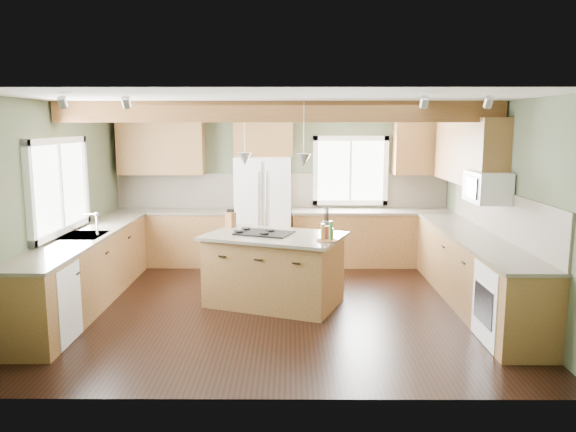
{
  "coord_description": "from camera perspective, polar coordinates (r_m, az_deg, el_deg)",
  "views": [
    {
      "loc": [
        0.15,
        -6.96,
        2.31
      ],
      "look_at": [
        0.11,
        0.3,
        1.13
      ],
      "focal_mm": 35.0,
      "sensor_mm": 36.0,
      "label": 1
    }
  ],
  "objects": [
    {
      "name": "ceiling_beam",
      "position": [
        7.06,
        -0.93,
        10.54
      ],
      "size": [
        5.55,
        0.26,
        0.26
      ],
      "primitive_type": "cube",
      "color": "brown",
      "rests_on": "ceiling"
    },
    {
      "name": "dishwasher",
      "position": [
        6.57,
        -23.67,
        -8.2
      ],
      "size": [
        0.6,
        0.6,
        0.84
      ],
      "primitive_type": "cube",
      "color": "white",
      "rests_on": "floor"
    },
    {
      "name": "island_top",
      "position": [
        7.2,
        -1.44,
        -2.05
      ],
      "size": [
        1.99,
        1.63,
        0.04
      ],
      "primitive_type": "cube",
      "rotation": [
        0.0,
        0.0,
        -0.36
      ],
      "color": "brown",
      "rests_on": "island"
    },
    {
      "name": "base_cab_left",
      "position": [
        7.72,
        -19.86,
        -5.33
      ],
      "size": [
        0.6,
        3.7,
        0.88
      ],
      "primitive_type": "cube",
      "color": "brown",
      "rests_on": "floor"
    },
    {
      "name": "sink",
      "position": [
        7.62,
        -20.05,
        -1.94
      ],
      "size": [
        0.5,
        0.65,
        0.03
      ],
      "primitive_type": "cube",
      "color": "#262628",
      "rests_on": "counter_left"
    },
    {
      "name": "bottle_tray",
      "position": [
        6.79,
        3.99,
        -1.58
      ],
      "size": [
        0.31,
        0.31,
        0.23
      ],
      "primitive_type": null,
      "rotation": [
        0.0,
        0.0,
        -0.23
      ],
      "color": "brown",
      "rests_on": "island_top"
    },
    {
      "name": "base_cab_right",
      "position": [
        7.63,
        18.32,
        -5.43
      ],
      "size": [
        0.6,
        3.7,
        0.88
      ],
      "primitive_type": "cube",
      "color": "brown",
      "rests_on": "floor"
    },
    {
      "name": "cooktop",
      "position": [
        7.25,
        -2.42,
        -1.74
      ],
      "size": [
        0.82,
        0.68,
        0.02
      ],
      "primitive_type": "cube",
      "rotation": [
        0.0,
        0.0,
        -0.36
      ],
      "color": "black",
      "rests_on": "island_top"
    },
    {
      "name": "upper_cab_over_fridge",
      "position": [
        9.3,
        -2.5,
        8.24
      ],
      "size": [
        0.96,
        0.35,
        0.7
      ],
      "primitive_type": "cube",
      "color": "brown",
      "rests_on": "wall_back"
    },
    {
      "name": "backsplash_back",
      "position": [
        9.51,
        -0.61,
        2.6
      ],
      "size": [
        5.58,
        0.03,
        0.58
      ],
      "primitive_type": "cube",
      "color": "brown",
      "rests_on": "wall_back"
    },
    {
      "name": "base_cab_back_left",
      "position": [
        9.55,
        -11.44,
        -2.24
      ],
      "size": [
        2.02,
        0.6,
        0.88
      ],
      "primitive_type": "cube",
      "color": "brown",
      "rests_on": "floor"
    },
    {
      "name": "refrigerator",
      "position": [
        9.2,
        -2.51,
        0.42
      ],
      "size": [
        0.9,
        0.74,
        1.8
      ],
      "primitive_type": "cube",
      "color": "white",
      "rests_on": "floor"
    },
    {
      "name": "counter_right",
      "position": [
        7.53,
        18.5,
        -2.04
      ],
      "size": [
        0.64,
        3.74,
        0.04
      ],
      "primitive_type": "cube",
      "color": "brown",
      "rests_on": "base_cab_right"
    },
    {
      "name": "faucet",
      "position": [
        7.54,
        -18.83,
        -0.88
      ],
      "size": [
        0.02,
        0.02,
        0.28
      ],
      "primitive_type": "cylinder",
      "color": "#B2B2B7",
      "rests_on": "sink"
    },
    {
      "name": "wall_right",
      "position": [
        7.52,
        20.95,
        0.91
      ],
      "size": [
        0.0,
        5.0,
        5.0
      ],
      "primitive_type": "plane",
      "rotation": [
        1.57,
        0.0,
        -1.57
      ],
      "color": "#454F38",
      "rests_on": "ground"
    },
    {
      "name": "upper_cab_back_left",
      "position": [
        9.54,
        -12.76,
        6.85
      ],
      "size": [
        1.4,
        0.35,
        0.9
      ],
      "primitive_type": "cube",
      "color": "brown",
      "rests_on": "wall_back"
    },
    {
      "name": "microwave",
      "position": [
        7.37,
        19.59,
        2.78
      ],
      "size": [
        0.4,
        0.7,
        0.38
      ],
      "primitive_type": "cube",
      "color": "white",
      "rests_on": "wall_right"
    },
    {
      "name": "wall_left",
      "position": [
        7.63,
        -22.46,
        0.93
      ],
      "size": [
        0.0,
        5.0,
        5.0
      ],
      "primitive_type": "plane",
      "rotation": [
        1.57,
        0.0,
        1.57
      ],
      "color": "#454F38",
      "rests_on": "ground"
    },
    {
      "name": "ceiling",
      "position": [
        6.97,
        -0.95,
        11.63
      ],
      "size": [
        5.6,
        5.6,
        0.0
      ],
      "primitive_type": "plane",
      "rotation": [
        3.14,
        0.0,
        0.0
      ],
      "color": "silver",
      "rests_on": "wall_back"
    },
    {
      "name": "base_cab_back_right",
      "position": [
        9.45,
        8.46,
        -2.28
      ],
      "size": [
        2.62,
        0.6,
        0.88
      ],
      "primitive_type": "cube",
      "color": "brown",
      "rests_on": "floor"
    },
    {
      "name": "utensil_crock",
      "position": [
        7.31,
        3.93,
        -1.13
      ],
      "size": [
        0.14,
        0.14,
        0.15
      ],
      "primitive_type": "cylinder",
      "rotation": [
        0.0,
        0.0,
        -0.22
      ],
      "color": "#3C3330",
      "rests_on": "island_top"
    },
    {
      "name": "upper_cab_right",
      "position": [
        8.25,
        17.87,
        6.3
      ],
      "size": [
        0.35,
        2.2,
        0.9
      ],
      "primitive_type": "cube",
      "color": "brown",
      "rests_on": "wall_right"
    },
    {
      "name": "island",
      "position": [
        7.31,
        -1.43,
        -5.59
      ],
      "size": [
        1.85,
        1.49,
        0.88
      ],
      "primitive_type": "cube",
      "rotation": [
        0.0,
        0.0,
        -0.36
      ],
      "color": "brown",
      "rests_on": "floor"
    },
    {
      "name": "window_back",
      "position": [
        9.52,
        6.35,
        4.61
      ],
      "size": [
        1.1,
        0.04,
        1.0
      ],
      "primitive_type": "cube",
      "color": "white",
      "rests_on": "wall_back"
    },
    {
      "name": "pendant_left",
      "position": [
        7.24,
        -4.43,
        5.81
      ],
      "size": [
        0.18,
        0.18,
        0.16
      ],
      "primitive_type": "cone",
      "rotation": [
        3.14,
        0.0,
        0.0
      ],
      "color": "#B2B2B7",
      "rests_on": "ceiling"
    },
    {
      "name": "counter_back_right",
      "position": [
        9.37,
        8.52,
        0.48
      ],
      "size": [
        2.66,
        0.64,
        0.04
      ],
      "primitive_type": "cube",
      "color": "brown",
      "rests_on": "base_cab_back_right"
    },
    {
      "name": "oven",
      "position": [
        6.45,
        21.8,
        -8.38
      ],
      "size": [
        0.6,
        0.72,
        0.84
      ],
      "primitive_type": "cube",
      "color": "white",
      "rests_on": "floor"
    },
    {
      "name": "counter_back_left",
      "position": [
        9.47,
        -11.53,
        0.49
      ],
      "size": [
        2.06,
        0.64,
        0.04
      ],
      "primitive_type": "cube",
      "color": "brown",
      "rests_on": "base_cab_back_left"
    },
    {
      "name": "pendant_right",
      "position": [
        6.93,
        1.6,
        5.68
      ],
      "size": [
        0.18,
        0.18,
        0.16
      ],
      "primitive_type": "cone",
      "rotation": [
        3.14,
        0.0,
        0.0
      ],
      "color": "#B2B2B7",
      "rests_on": "ceiling"
    },
    {
      "name": "wall_back",
      "position": [
        9.52,
        -0.61,
        3.15
      ],
      "size": [
        5.6,
        0.0,
        5.6
      ],
      "primitive_type": "plane",
      "rotation": [
        1.57,
        0.0,
        0.0
      ],
      "color": "#454F38",
      "rests_on": "ground"
    },
    {
      "name": "counter_left",
      "position": [
        7.63,
        -20.05,
        -1.98
      ],
      "size": [
        0.64,
        3.74,
        0.04
      ],
      "primitive_type": "cube",
      "color": "brown",
      "rests_on": "base_cab_left"
    },
    {
      "name": "floor",
      "position": [
        7.34,
        -0.89,
        -9.11
      ],
      "size": [
        5.6,
        5.6,
        0.0
      ],
      "primitive_type": "plane",
      "color": "black",
      "rests_on": "ground"
    },
    {
      "name": "upper_cab_back_corner",
      "position": [
        9.54,
        13.42,
        6.83
      ],
      "size": [
        0.9,
        0.35,
        0.9
      ],
      "primitive_type": "cube",
      "color": "brown",
      "rests_on": "wall_back"
    },
    {
      "name": "backsplash_right",
      "position": [
        7.57,
        20.67,
        0.29
      ],
      "size": [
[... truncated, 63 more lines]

